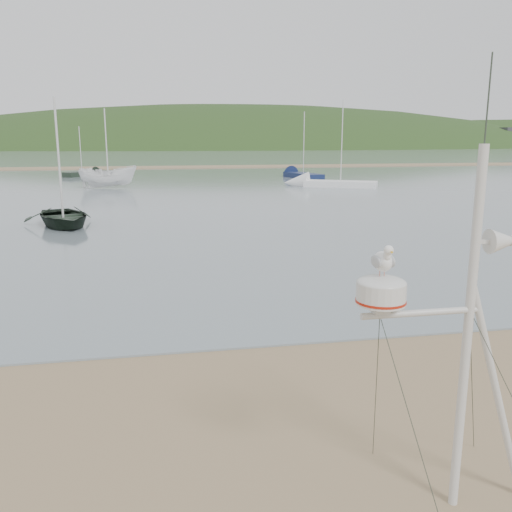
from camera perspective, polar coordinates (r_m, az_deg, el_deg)
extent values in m
plane|color=#80694A|center=(7.29, -21.55, -22.59)|extent=(560.00, 560.00, 0.00)
cube|color=slate|center=(137.95, -11.62, 10.45)|extent=(560.00, 256.00, 0.04)
cube|color=#80694A|center=(76.00, -12.04, 9.09)|extent=(560.00, 7.00, 0.07)
ellipsoid|color=#1E3515|center=(245.35, -1.75, 6.28)|extent=(400.00, 180.00, 80.00)
cube|color=white|center=(205.32, -21.81, 11.50)|extent=(8.40, 6.30, 8.00)
cube|color=white|center=(202.20, -14.41, 11.98)|extent=(8.40, 6.30, 8.00)
cube|color=white|center=(202.41, -6.87, 12.27)|extent=(8.40, 6.30, 8.00)
cube|color=white|center=(205.93, 0.53, 12.36)|extent=(8.40, 6.30, 8.00)
cube|color=white|center=(212.59, 7.58, 12.26)|extent=(8.40, 6.30, 8.00)
cube|color=white|center=(222.11, 14.10, 12.00)|extent=(8.40, 6.30, 8.00)
cube|color=white|center=(234.15, 20.01, 11.64)|extent=(8.40, 6.30, 8.00)
cube|color=white|center=(248.33, 25.27, 11.21)|extent=(8.40, 6.30, 8.00)
cylinder|color=silver|center=(6.23, 21.35, -7.92)|extent=(0.10, 0.10, 4.02)
cylinder|color=silver|center=(6.72, 24.04, -13.14)|extent=(0.93, 0.08, 2.64)
cylinder|color=silver|center=(5.86, 16.98, -5.74)|extent=(1.31, 0.07, 0.07)
cylinder|color=#2D382D|center=(5.88, 23.25, 14.74)|extent=(0.02, 0.02, 0.90)
cube|color=silver|center=(5.65, 12.94, -5.39)|extent=(0.16, 0.16, 0.09)
cylinder|color=silver|center=(5.60, 13.02, -3.87)|extent=(0.50, 0.50, 0.22)
cylinder|color=#AF1D0C|center=(5.62, 12.98, -4.61)|extent=(0.51, 0.51, 0.03)
ellipsoid|color=silver|center=(5.57, 13.07, -2.78)|extent=(0.50, 0.50, 0.14)
cone|color=silver|center=(6.12, 24.33, 1.44)|extent=(0.26, 0.26, 0.26)
cube|color=silver|center=(6.02, 22.92, 1.40)|extent=(0.20, 0.04, 0.04)
cylinder|color=tan|center=(5.54, 12.89, -1.74)|extent=(0.01, 0.01, 0.07)
cylinder|color=tan|center=(5.56, 13.36, -1.72)|extent=(0.01, 0.01, 0.07)
ellipsoid|color=white|center=(5.52, 13.19, -0.57)|extent=(0.17, 0.27, 0.20)
ellipsoid|color=#A8ACB0|center=(5.48, 12.51, -0.57)|extent=(0.05, 0.22, 0.13)
ellipsoid|color=#A8ACB0|center=(5.54, 13.94, -0.51)|extent=(0.05, 0.22, 0.13)
cone|color=white|center=(5.65, 12.60, -0.45)|extent=(0.09, 0.08, 0.09)
ellipsoid|color=white|center=(5.41, 13.66, 0.08)|extent=(0.08, 0.08, 0.12)
sphere|color=white|center=(5.38, 13.80, 0.60)|extent=(0.10, 0.10, 0.10)
cone|color=gold|center=(5.34, 14.02, 0.44)|extent=(0.02, 0.05, 0.02)
imported|color=black|center=(26.46, -19.91, 7.62)|extent=(3.24, 1.86, 4.36)
imported|color=white|center=(46.15, -15.40, 9.81)|extent=(1.93, 1.88, 4.64)
cube|color=#141F46|center=(55.70, 5.00, 8.44)|extent=(3.01, 5.74, 0.50)
cone|color=#141F46|center=(58.77, 3.29, 8.67)|extent=(2.16, 2.28, 1.75)
cylinder|color=silver|center=(55.57, 5.06, 11.80)|extent=(0.08, 0.08, 6.03)
cube|color=black|center=(60.97, -17.84, 8.23)|extent=(3.77, 4.11, 0.50)
cone|color=black|center=(62.84, -16.02, 8.45)|extent=(1.99, 2.01, 1.36)
cylinder|color=silver|center=(60.86, -18.00, 10.65)|extent=(0.08, 0.08, 4.66)
cube|color=white|center=(45.95, 8.88, 7.51)|extent=(6.13, 4.44, 0.50)
cone|color=white|center=(46.64, 4.23, 7.69)|extent=(2.72, 2.64, 1.90)
cylinder|color=silver|center=(45.80, 9.03, 11.88)|extent=(0.08, 0.08, 6.52)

